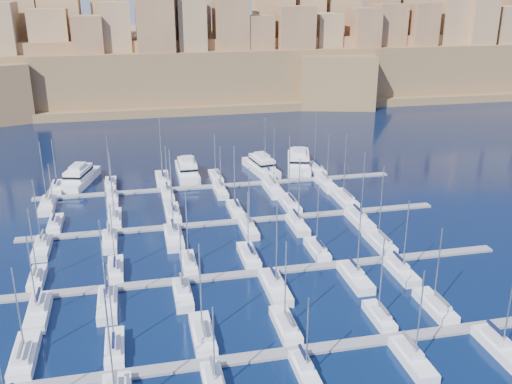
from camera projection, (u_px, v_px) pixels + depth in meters
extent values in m
plane|color=black|center=(247.00, 243.00, 104.89)|extent=(600.00, 600.00, 0.00)
cube|color=slate|center=(300.00, 351.00, 73.62)|extent=(84.00, 2.00, 0.40)
cube|color=slate|center=(262.00, 272.00, 93.81)|extent=(84.00, 2.00, 0.40)
cube|color=slate|center=(237.00, 221.00, 114.00)|extent=(84.00, 2.00, 0.40)
cube|color=slate|center=(220.00, 186.00, 134.19)|extent=(84.00, 2.00, 0.40)
cube|color=white|center=(25.00, 357.00, 71.88)|extent=(2.89, 9.64, 1.68)
cube|color=silver|center=(22.00, 353.00, 70.59)|extent=(2.02, 4.34, 0.70)
cylinder|color=#9EA0A8|center=(18.00, 310.00, 70.08)|extent=(0.18, 0.18, 11.46)
cube|color=#595B60|center=(20.00, 349.00, 69.79)|extent=(0.35, 3.86, 0.35)
cube|color=white|center=(115.00, 349.00, 73.45)|extent=(2.44, 8.14, 1.61)
cube|color=silver|center=(114.00, 345.00, 72.31)|extent=(1.71, 3.66, 0.70)
cylinder|color=#9EA0A8|center=(111.00, 304.00, 71.63)|extent=(0.18, 0.18, 11.25)
cube|color=#0D1334|center=(113.00, 340.00, 71.58)|extent=(0.35, 3.26, 0.35)
cube|color=white|center=(203.00, 335.00, 76.34)|extent=(2.82, 9.41, 1.67)
cube|color=silver|center=(203.00, 332.00, 75.07)|extent=(1.98, 4.23, 0.70)
cylinder|color=#9EA0A8|center=(200.00, 287.00, 74.35)|extent=(0.18, 0.18, 12.45)
cube|color=#595B60|center=(203.00, 327.00, 74.28)|extent=(0.35, 3.76, 0.35)
cube|color=white|center=(285.00, 326.00, 78.33)|extent=(2.61, 8.71, 1.64)
cube|color=silver|center=(287.00, 323.00, 77.13)|extent=(1.83, 3.92, 0.70)
cylinder|color=#9EA0A8|center=(285.00, 282.00, 76.42)|extent=(0.18, 0.18, 11.84)
cube|color=#595B60|center=(288.00, 318.00, 76.37)|extent=(0.35, 3.48, 0.35)
cube|color=white|center=(379.00, 317.00, 80.51)|extent=(2.24, 7.48, 1.57)
cube|color=silver|center=(382.00, 313.00, 79.44)|extent=(1.57, 3.37, 0.70)
cylinder|color=#9EA0A8|center=(381.00, 275.00, 78.64)|extent=(0.18, 0.18, 11.40)
cube|color=#595B60|center=(383.00, 308.00, 78.73)|extent=(0.35, 2.99, 0.35)
cube|color=white|center=(435.00, 307.00, 83.07)|extent=(2.73, 9.09, 1.65)
cube|color=silver|center=(439.00, 303.00, 81.84)|extent=(1.91, 4.09, 0.70)
cylinder|color=#9EA0A8|center=(438.00, 265.00, 81.25)|extent=(0.18, 0.18, 11.46)
cube|color=#595B60|center=(441.00, 298.00, 81.06)|extent=(0.35, 3.63, 0.35)
cylinder|color=#9EA0A8|center=(110.00, 350.00, 59.58)|extent=(0.18, 0.18, 14.61)
cube|color=#595B60|center=(115.00, 383.00, 63.61)|extent=(0.35, 4.40, 0.35)
cube|color=silver|center=(213.00, 375.00, 66.78)|extent=(1.72, 3.70, 0.70)
cylinder|color=#9EA0A8|center=(214.00, 347.00, 64.03)|extent=(0.18, 0.18, 10.23)
cube|color=#595B60|center=(213.00, 365.00, 66.80)|extent=(0.35, 3.29, 0.35)
cube|color=white|center=(305.00, 373.00, 69.05)|extent=(2.23, 7.42, 1.57)
cube|color=silver|center=(304.00, 361.00, 69.34)|extent=(1.56, 3.34, 0.70)
cylinder|color=#9EA0A8|center=(307.00, 335.00, 66.78)|extent=(0.18, 0.18, 9.73)
cube|color=#0D1334|center=(303.00, 352.00, 69.32)|extent=(0.35, 2.97, 0.35)
cube|color=white|center=(413.00, 361.00, 71.16)|extent=(2.66, 8.86, 1.64)
cube|color=silver|center=(410.00, 349.00, 71.58)|extent=(1.86, 3.99, 0.70)
cylinder|color=#9EA0A8|center=(420.00, 315.00, 68.42)|extent=(0.18, 0.18, 12.03)
cube|color=#595B60|center=(409.00, 340.00, 71.62)|extent=(0.35, 3.55, 0.35)
cube|color=white|center=(500.00, 349.00, 73.56)|extent=(2.70, 9.00, 1.65)
cube|color=silver|center=(497.00, 337.00, 73.98)|extent=(1.89, 4.05, 0.70)
cylinder|color=#9EA0A8|center=(510.00, 304.00, 70.82)|extent=(0.18, 0.18, 11.94)
cube|color=#0D1334|center=(496.00, 328.00, 74.04)|extent=(0.35, 3.60, 0.35)
cube|color=white|center=(37.00, 279.00, 90.94)|extent=(2.31, 7.69, 1.58)
cube|color=silver|center=(36.00, 275.00, 89.85)|extent=(1.61, 3.46, 0.70)
cylinder|color=#9EA0A8|center=(32.00, 242.00, 89.12)|extent=(0.18, 0.18, 11.15)
cube|color=#595B60|center=(34.00, 270.00, 89.13)|extent=(0.35, 3.07, 0.35)
cube|color=white|center=(116.00, 270.00, 93.72)|extent=(2.52, 8.38, 1.62)
cube|color=silver|center=(115.00, 266.00, 92.56)|extent=(1.76, 3.77, 0.70)
cylinder|color=#9EA0A8|center=(113.00, 236.00, 92.02)|extent=(0.18, 0.18, 10.61)
cube|color=#0D1334|center=(114.00, 262.00, 91.81)|extent=(0.35, 3.35, 0.35)
cube|color=white|center=(189.00, 264.00, 95.94)|extent=(2.38, 7.94, 1.60)
cube|color=silver|center=(189.00, 260.00, 94.82)|extent=(1.67, 3.57, 0.70)
cylinder|color=#9EA0A8|center=(187.00, 226.00, 93.99)|extent=(0.18, 0.18, 11.99)
cube|color=#595B60|center=(189.00, 255.00, 94.10)|extent=(0.35, 3.17, 0.35)
cube|color=white|center=(249.00, 256.00, 98.53)|extent=(2.70, 8.99, 1.65)
cube|color=silver|center=(250.00, 253.00, 97.30)|extent=(1.89, 4.05, 0.70)
cylinder|color=#9EA0A8|center=(248.00, 222.00, 96.81)|extent=(0.18, 0.18, 10.84)
cube|color=#0D1334|center=(250.00, 248.00, 96.53)|extent=(0.35, 3.60, 0.35)
cube|color=white|center=(317.00, 250.00, 100.80)|extent=(2.55, 8.49, 1.62)
cube|color=silver|center=(319.00, 246.00, 99.62)|extent=(1.78, 3.82, 0.70)
cylinder|color=#9EA0A8|center=(318.00, 215.00, 98.95)|extent=(0.18, 0.18, 11.48)
cube|color=#0D1334|center=(320.00, 242.00, 98.87)|extent=(0.35, 3.40, 0.35)
cube|color=white|center=(379.00, 243.00, 103.76)|extent=(2.90, 9.66, 1.68)
cube|color=silver|center=(382.00, 239.00, 102.47)|extent=(2.03, 4.35, 0.70)
cylinder|color=#9EA0A8|center=(381.00, 202.00, 101.58)|extent=(0.18, 0.18, 13.66)
cube|color=#595B60|center=(383.00, 235.00, 101.66)|extent=(0.35, 3.86, 0.35)
cube|color=white|center=(39.00, 313.00, 81.40)|extent=(2.93, 9.75, 1.69)
cube|color=silver|center=(38.00, 303.00, 81.89)|extent=(2.05, 4.39, 0.70)
cylinder|color=#9EA0A8|center=(32.00, 274.00, 78.70)|extent=(0.18, 0.18, 11.49)
cube|color=#0D1334|center=(38.00, 295.00, 81.98)|extent=(0.35, 3.90, 0.35)
cube|color=white|center=(108.00, 305.00, 83.47)|extent=(2.84, 9.48, 1.67)
cube|color=silver|center=(107.00, 295.00, 83.94)|extent=(1.99, 4.26, 0.70)
cylinder|color=#9EA0A8|center=(103.00, 262.00, 80.55)|extent=(0.18, 0.18, 12.90)
cube|color=#0D1334|center=(107.00, 287.00, 84.01)|extent=(0.35, 3.79, 0.35)
cube|color=white|center=(183.00, 296.00, 86.08)|extent=(2.60, 8.67, 1.63)
cube|color=silver|center=(182.00, 286.00, 86.48)|extent=(1.82, 3.90, 0.70)
cylinder|color=#9EA0A8|center=(181.00, 259.00, 83.52)|extent=(0.18, 0.18, 11.03)
cube|color=#595B60|center=(181.00, 279.00, 86.52)|extent=(0.35, 3.47, 0.35)
cube|color=white|center=(275.00, 288.00, 88.11)|extent=(3.14, 10.46, 1.72)
cube|color=silver|center=(274.00, 278.00, 88.66)|extent=(2.20, 4.71, 0.70)
cylinder|color=#9EA0A8|center=(277.00, 246.00, 85.09)|extent=(0.18, 0.18, 13.15)
cube|color=#0D1334|center=(273.00, 271.00, 88.78)|extent=(0.35, 4.18, 0.35)
cube|color=white|center=(355.00, 278.00, 91.17)|extent=(2.91, 9.69, 1.68)
cube|color=silver|center=(353.00, 269.00, 91.65)|extent=(2.03, 4.36, 0.70)
cylinder|color=#9EA0A8|center=(359.00, 240.00, 88.38)|extent=(0.18, 0.18, 12.05)
cube|color=#0D1334|center=(353.00, 262.00, 91.73)|extent=(0.35, 3.88, 0.35)
cube|color=white|center=(401.00, 272.00, 93.12)|extent=(2.70, 9.01, 1.65)
cube|color=silver|center=(399.00, 263.00, 93.55)|extent=(1.89, 4.05, 0.70)
cylinder|color=#9EA0A8|center=(406.00, 236.00, 90.41)|extent=(0.18, 0.18, 11.83)
cube|color=#0D1334|center=(399.00, 256.00, 93.60)|extent=(0.35, 3.60, 0.35)
cube|color=white|center=(56.00, 225.00, 111.57)|extent=(2.53, 8.44, 1.62)
cube|color=silver|center=(54.00, 221.00, 110.40)|extent=(1.77, 3.80, 0.70)
cylinder|color=#9EA0A8|center=(52.00, 193.00, 109.71)|extent=(0.18, 0.18, 11.53)
cube|color=#0D1334|center=(53.00, 217.00, 109.65)|extent=(0.35, 3.38, 0.35)
cube|color=white|center=(115.00, 219.00, 114.12)|extent=(2.71, 9.03, 1.65)
cube|color=silver|center=(114.00, 216.00, 112.89)|extent=(1.90, 4.06, 0.70)
cylinder|color=#9EA0A8|center=(112.00, 187.00, 112.26)|extent=(0.18, 0.18, 11.66)
cube|color=#595B60|center=(114.00, 212.00, 112.11)|extent=(0.35, 3.61, 0.35)
cube|color=white|center=(173.00, 214.00, 116.78)|extent=(2.93, 9.75, 1.69)
cube|color=silver|center=(173.00, 210.00, 115.48)|extent=(2.05, 4.39, 0.70)
cylinder|color=#9EA0A8|center=(171.00, 180.00, 114.76)|extent=(0.18, 0.18, 12.76)
cube|color=#0D1334|center=(173.00, 206.00, 114.67)|extent=(0.35, 3.90, 0.35)
cube|color=white|center=(235.00, 210.00, 118.90)|extent=(2.59, 8.63, 1.63)
cube|color=silver|center=(236.00, 206.00, 117.71)|extent=(1.81, 3.88, 0.70)
cylinder|color=#9EA0A8|center=(234.00, 176.00, 116.79)|extent=(0.18, 0.18, 12.99)
cube|color=#0D1334|center=(236.00, 202.00, 116.95)|extent=(0.35, 3.45, 0.35)
cube|color=white|center=(289.00, 204.00, 121.86)|extent=(2.96, 9.88, 1.69)
cube|color=silver|center=(291.00, 201.00, 120.54)|extent=(2.07, 4.45, 0.70)
cylinder|color=#9EA0A8|center=(289.00, 168.00, 119.60)|extent=(0.18, 0.18, 14.16)
cube|color=#0D1334|center=(291.00, 197.00, 119.73)|extent=(0.35, 3.95, 0.35)
cube|color=white|center=(344.00, 199.00, 124.65)|extent=(3.14, 10.46, 1.72)
cube|color=silver|center=(346.00, 196.00, 123.28)|extent=(2.20, 4.71, 0.70)
cylinder|color=#9EA0A8|center=(345.00, 165.00, 122.50)|extent=(0.18, 0.18, 13.66)
cube|color=#595B60|center=(347.00, 192.00, 122.44)|extent=(0.35, 4.18, 0.35)
cube|color=white|center=(42.00, 249.00, 101.42)|extent=(2.75, 9.16, 1.66)
cube|color=silver|center=(42.00, 241.00, 101.86)|extent=(1.92, 4.12, 0.70)
cylinder|color=#9EA0A8|center=(37.00, 213.00, 98.62)|extent=(0.18, 0.18, 12.28)
cube|color=#595B60|center=(42.00, 234.00, 101.92)|extent=(0.35, 3.66, 0.35)
cube|color=white|center=(110.00, 242.00, 104.00)|extent=(2.61, 8.71, 1.64)
cube|color=silver|center=(110.00, 234.00, 104.40)|extent=(1.83, 3.92, 0.70)
cylinder|color=#9EA0A8|center=(107.00, 210.00, 101.35)|extent=(0.18, 0.18, 11.54)
cube|color=#595B60|center=(109.00, 228.00, 104.44)|extent=(0.35, 3.48, 0.35)
cube|color=white|center=(174.00, 238.00, 105.53)|extent=(3.13, 10.43, 1.72)
cube|color=silver|center=(173.00, 230.00, 106.08)|extent=(2.19, 4.69, 0.70)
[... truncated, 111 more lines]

